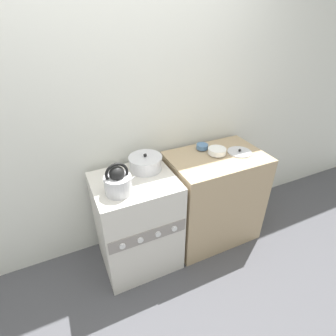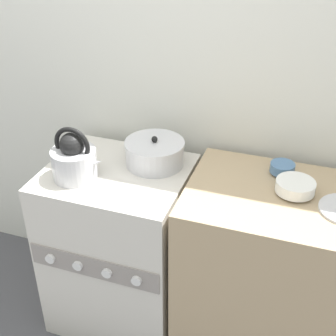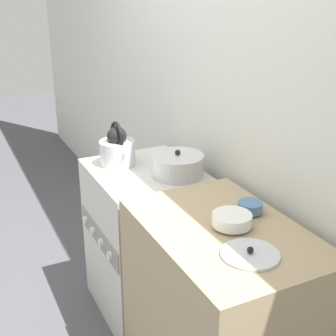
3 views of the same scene
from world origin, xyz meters
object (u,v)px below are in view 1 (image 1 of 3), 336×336
at_px(cooking_pot, 146,163).
at_px(enamel_bowl, 217,151).
at_px(kettle, 118,182).
at_px(small_ceramic_bowl, 202,147).
at_px(stove, 137,223).
at_px(loose_pot_lid, 239,152).

relative_size(cooking_pot, enamel_bowl, 1.72).
relative_size(kettle, small_ceramic_bowl, 2.31).
bearing_deg(stove, small_ceramic_bowl, 13.67).
xyz_separation_m(kettle, loose_pot_lid, (1.10, 0.08, -0.05)).
relative_size(stove, cooking_pot, 3.22).
bearing_deg(enamel_bowl, stove, -177.28).
distance_m(cooking_pot, enamel_bowl, 0.63).
height_order(kettle, small_ceramic_bowl, kettle).
distance_m(cooking_pot, loose_pot_lid, 0.84).
xyz_separation_m(kettle, enamel_bowl, (0.90, 0.13, -0.03)).
relative_size(cooking_pot, small_ceramic_bowl, 2.59).
distance_m(enamel_bowl, small_ceramic_bowl, 0.15).
distance_m(small_ceramic_bowl, loose_pot_lid, 0.33).
bearing_deg(small_ceramic_bowl, enamel_bowl, -63.47).
height_order(cooking_pot, small_ceramic_bowl, cooking_pot).
relative_size(kettle, loose_pot_lid, 1.14).
bearing_deg(small_ceramic_bowl, loose_pot_lid, -35.25).
bearing_deg(cooking_pot, enamel_bowl, -7.66).
relative_size(kettle, enamel_bowl, 1.54).
xyz_separation_m(stove, small_ceramic_bowl, (0.70, 0.17, 0.49)).
height_order(stove, cooking_pot, cooking_pot).
bearing_deg(enamel_bowl, cooking_pot, 172.34).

